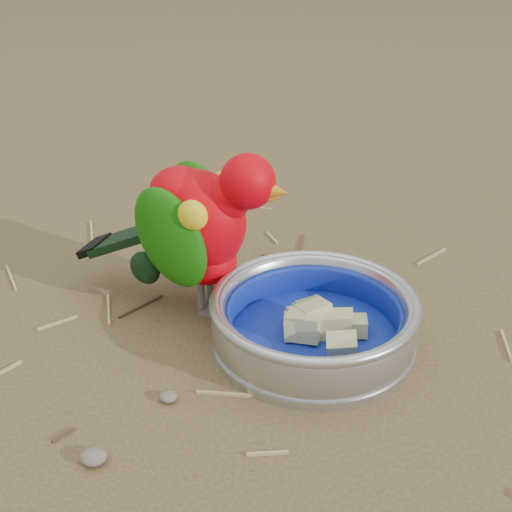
# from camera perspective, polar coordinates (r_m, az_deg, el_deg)

# --- Properties ---
(ground) EXTENTS (60.00, 60.00, 0.00)m
(ground) POSITION_cam_1_polar(r_m,az_deg,el_deg) (0.75, 3.48, -9.94)
(ground) COLOR brown
(food_bowl) EXTENTS (0.22, 0.22, 0.02)m
(food_bowl) POSITION_cam_1_polar(r_m,az_deg,el_deg) (0.80, 4.58, -6.66)
(food_bowl) COLOR #B2B2BA
(food_bowl) RESTS_ON ground
(bowl_wall) EXTENTS (0.22, 0.22, 0.04)m
(bowl_wall) POSITION_cam_1_polar(r_m,az_deg,el_deg) (0.78, 4.67, -4.85)
(bowl_wall) COLOR #B2B2BA
(bowl_wall) RESTS_ON food_bowl
(fruit_wedges) EXTENTS (0.13, 0.13, 0.03)m
(fruit_wedges) POSITION_cam_1_polar(r_m,az_deg,el_deg) (0.78, 4.65, -5.28)
(fruit_wedges) COLOR #C1BD7C
(fruit_wedges) RESTS_ON food_bowl
(lory_parrot) EXTENTS (0.26, 0.18, 0.19)m
(lory_parrot) POSITION_cam_1_polar(r_m,az_deg,el_deg) (0.82, -4.50, 1.72)
(lory_parrot) COLOR #D5000A
(lory_parrot) RESTS_ON ground
(ground_debris) EXTENTS (0.90, 0.80, 0.01)m
(ground_debris) POSITION_cam_1_polar(r_m,az_deg,el_deg) (0.78, -0.18, -7.80)
(ground_debris) COLOR tan
(ground_debris) RESTS_ON ground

